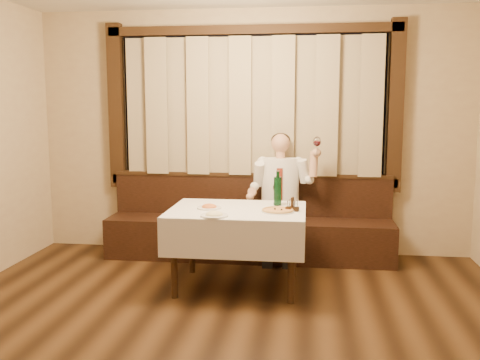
# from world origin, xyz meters

# --- Properties ---
(room) EXTENTS (5.01, 6.01, 2.81)m
(room) POSITION_xyz_m (-0.00, 0.97, 1.50)
(room) COLOR black
(room) RESTS_ON ground
(banquette) EXTENTS (3.20, 0.61, 0.94)m
(banquette) POSITION_xyz_m (0.00, 2.72, 0.31)
(banquette) COLOR black
(banquette) RESTS_ON ground
(dining_table) EXTENTS (1.27, 0.97, 0.76)m
(dining_table) POSITION_xyz_m (0.00, 1.70, 0.65)
(dining_table) COLOR black
(dining_table) RESTS_ON ground
(pizza) EXTENTS (0.30, 0.30, 0.03)m
(pizza) POSITION_xyz_m (0.38, 1.60, 0.77)
(pizza) COLOR white
(pizza) RESTS_ON dining_table
(pasta_red) EXTENTS (0.23, 0.23, 0.08)m
(pasta_red) POSITION_xyz_m (-0.26, 1.68, 0.79)
(pasta_red) COLOR white
(pasta_red) RESTS_ON dining_table
(pasta_cream) EXTENTS (0.24, 0.24, 0.08)m
(pasta_cream) POSITION_xyz_m (-0.15, 1.33, 0.79)
(pasta_cream) COLOR white
(pasta_cream) RESTS_ON dining_table
(green_bottle) EXTENTS (0.07, 0.07, 0.34)m
(green_bottle) POSITION_xyz_m (0.36, 1.92, 0.90)
(green_bottle) COLOR #0F471F
(green_bottle) RESTS_ON dining_table
(table_wine_glass) EXTENTS (0.08, 0.08, 0.21)m
(table_wine_glass) POSITION_xyz_m (0.35, 1.98, 0.91)
(table_wine_glass) COLOR white
(table_wine_glass) RESTS_ON dining_table
(cruet_caddy) EXTENTS (0.13, 0.08, 0.13)m
(cruet_caddy) POSITION_xyz_m (0.51, 1.66, 0.80)
(cruet_caddy) COLOR black
(cruet_caddy) RESTS_ON dining_table
(seated_man) EXTENTS (0.78, 0.58, 1.41)m
(seated_man) POSITION_xyz_m (0.35, 2.63, 0.82)
(seated_man) COLOR black
(seated_man) RESTS_ON ground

